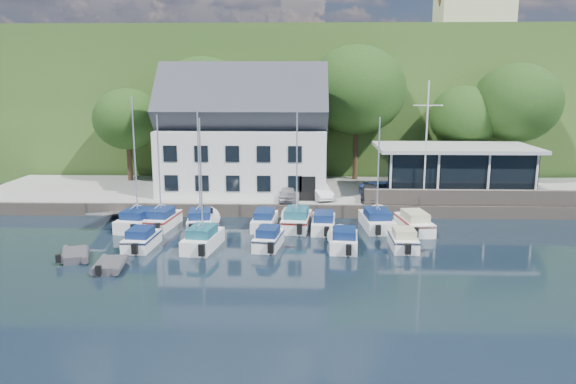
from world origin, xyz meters
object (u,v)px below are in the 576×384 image
(boat_r1_2, at_px, (199,169))
(boat_r2_0, at_px, (142,238))
(dinghy_1, at_px, (110,264))
(boat_r1_1, at_px, (159,168))
(boat_r1_6, at_px, (378,169))
(car_white, at_px, (320,191))
(harbor_building, at_px, (244,141))
(car_dgrey, at_px, (371,193))
(boat_r1_5, at_px, (324,221))
(car_silver, at_px, (288,193))
(dinghy_0, at_px, (75,254))
(boat_r1_3, at_px, (265,218))
(boat_r2_2, at_px, (268,237))
(boat_r2_3, at_px, (344,238))
(boat_r1_7, at_px, (414,221))
(car_blue, at_px, (381,190))
(boat_r1_0, at_px, (135,168))
(boat_r1_4, at_px, (297,165))
(boat_r2_4, at_px, (403,238))
(club_pavilion, at_px, (453,170))
(boat_r2_1, at_px, (201,178))

(boat_r1_2, relative_size, boat_r2_0, 1.78)
(dinghy_1, bearing_deg, boat_r1_1, 79.80)
(boat_r1_6, bearing_deg, car_white, 122.11)
(boat_r1_2, bearing_deg, harbor_building, 69.21)
(harbor_building, height_order, boat_r1_1, harbor_building)
(car_dgrey, distance_m, boat_r1_5, 7.16)
(car_silver, height_order, dinghy_0, car_silver)
(boat_r1_3, bearing_deg, boat_r1_5, -4.99)
(boat_r2_2, bearing_deg, car_white, 79.62)
(boat_r1_6, relative_size, dinghy_1, 3.02)
(boat_r1_3, xyz_separation_m, boat_r2_3, (5.46, -5.05, 0.00))
(boat_r1_7, xyz_separation_m, boat_r2_3, (-5.27, -4.35, -0.07))
(car_silver, xyz_separation_m, car_blue, (7.61, 1.20, 0.08))
(car_white, distance_m, boat_r1_3, 6.89)
(car_dgrey, height_order, boat_r2_3, car_dgrey)
(car_blue, xyz_separation_m, boat_r1_2, (-13.80, -6.42, 2.69))
(boat_r1_0, distance_m, boat_r1_6, 17.34)
(car_dgrey, relative_size, boat_r2_2, 0.85)
(car_white, bearing_deg, boat_r1_4, -125.08)
(dinghy_0, bearing_deg, boat_r2_4, -12.83)
(dinghy_0, bearing_deg, boat_r1_2, 28.29)
(boat_r1_5, distance_m, boat_r1_7, 6.45)
(boat_r1_1, height_order, dinghy_1, boat_r1_1)
(car_silver, xyz_separation_m, boat_r1_6, (6.60, -4.69, 2.75))
(car_dgrey, relative_size, boat_r1_6, 0.46)
(dinghy_0, bearing_deg, boat_r2_2, -7.20)
(car_silver, height_order, boat_r2_3, car_silver)
(club_pavilion, height_order, boat_r1_7, club_pavilion)
(boat_r2_2, relative_size, dinghy_1, 1.63)
(boat_r1_2, xyz_separation_m, boat_r2_1, (1.05, -4.81, 0.19))
(dinghy_1, bearing_deg, boat_r1_5, 28.91)
(boat_r2_0, bearing_deg, car_white, 46.08)
(club_pavilion, relative_size, boat_r2_1, 1.45)
(car_silver, distance_m, boat_r2_4, 12.39)
(car_dgrey, height_order, boat_r1_3, car_dgrey)
(boat_r1_7, bearing_deg, car_blue, 94.76)
(boat_r1_3, bearing_deg, boat_r2_2, -79.10)
(car_silver, bearing_deg, dinghy_0, -134.04)
(boat_r2_2, bearing_deg, boat_r2_3, 7.21)
(boat_r2_1, bearing_deg, boat_r1_7, 26.19)
(dinghy_1, bearing_deg, boat_r2_1, 36.18)
(boat_r1_2, bearing_deg, boat_r1_1, 167.09)
(car_dgrey, bearing_deg, boat_r2_3, -99.29)
(car_white, xyz_separation_m, boat_r2_3, (1.34, -10.49, -0.94))
(club_pavilion, bearing_deg, car_blue, -161.47)
(club_pavilion, relative_size, car_blue, 3.28)
(car_dgrey, bearing_deg, boat_r1_2, -150.10)
(harbor_building, height_order, club_pavilion, harbor_building)
(car_blue, relative_size, boat_r2_3, 0.80)
(boat_r1_7, distance_m, boat_r2_3, 6.84)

